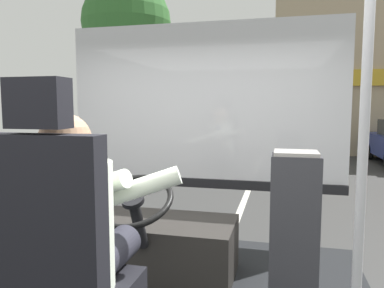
{
  "coord_description": "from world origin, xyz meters",
  "views": [
    {
      "loc": [
        0.69,
        -1.62,
        1.91
      ],
      "look_at": [
        -0.04,
        1.38,
        1.59
      ],
      "focal_mm": 34.29,
      "sensor_mm": 36.0,
      "label": 1
    }
  ],
  "objects_px": {
    "driver_seat": "(61,270)",
    "parked_car_black": "(372,133)",
    "bus_driver": "(75,223)",
    "steering_console": "(157,245)",
    "fare_box": "(294,235)",
    "parked_car_white": "(350,127)",
    "handrail_pole": "(363,148)"
  },
  "relations": [
    {
      "from": "driver_seat",
      "to": "parked_car_black",
      "type": "distance_m",
      "value": 17.98
    },
    {
      "from": "bus_driver",
      "to": "driver_seat",
      "type": "bearing_deg",
      "value": -90.0
    },
    {
      "from": "steering_console",
      "to": "fare_box",
      "type": "xyz_separation_m",
      "value": [
        0.93,
        -0.29,
        0.26
      ]
    },
    {
      "from": "fare_box",
      "to": "parked_car_black",
      "type": "bearing_deg",
      "value": 76.16
    },
    {
      "from": "parked_car_black",
      "to": "driver_seat",
      "type": "bearing_deg",
      "value": -106.06
    },
    {
      "from": "bus_driver",
      "to": "steering_console",
      "type": "distance_m",
      "value": 1.16
    },
    {
      "from": "driver_seat",
      "to": "bus_driver",
      "type": "bearing_deg",
      "value": 90.0
    },
    {
      "from": "driver_seat",
      "to": "parked_car_white",
      "type": "bearing_deg",
      "value": 77.78
    },
    {
      "from": "steering_console",
      "to": "parked_car_black",
      "type": "bearing_deg",
      "value": 72.85
    },
    {
      "from": "bus_driver",
      "to": "steering_console",
      "type": "height_order",
      "value": "bus_driver"
    },
    {
      "from": "bus_driver",
      "to": "parked_car_black",
      "type": "distance_m",
      "value": 17.88
    },
    {
      "from": "steering_console",
      "to": "handrail_pole",
      "type": "distance_m",
      "value": 1.6
    },
    {
      "from": "fare_box",
      "to": "parked_car_black",
      "type": "relative_size",
      "value": 0.22
    },
    {
      "from": "bus_driver",
      "to": "fare_box",
      "type": "relative_size",
      "value": 0.84
    },
    {
      "from": "driver_seat",
      "to": "fare_box",
      "type": "height_order",
      "value": "driver_seat"
    },
    {
      "from": "parked_car_black",
      "to": "parked_car_white",
      "type": "distance_m",
      "value": 5.28
    },
    {
      "from": "bus_driver",
      "to": "parked_car_white",
      "type": "distance_m",
      "value": 22.97
    },
    {
      "from": "steering_console",
      "to": "driver_seat",
      "type": "bearing_deg",
      "value": -90.0
    },
    {
      "from": "parked_car_black",
      "to": "parked_car_white",
      "type": "xyz_separation_m",
      "value": [
        -0.09,
        5.28,
        -0.03
      ]
    },
    {
      "from": "bus_driver",
      "to": "handrail_pole",
      "type": "bearing_deg",
      "value": 16.93
    },
    {
      "from": "steering_console",
      "to": "bus_driver",
      "type": "bearing_deg",
      "value": -90.0
    },
    {
      "from": "steering_console",
      "to": "handrail_pole",
      "type": "bearing_deg",
      "value": -29.74
    },
    {
      "from": "steering_console",
      "to": "fare_box",
      "type": "distance_m",
      "value": 1.01
    },
    {
      "from": "driver_seat",
      "to": "handrail_pole",
      "type": "relative_size",
      "value": 0.64
    },
    {
      "from": "driver_seat",
      "to": "bus_driver",
      "type": "distance_m",
      "value": 0.19
    },
    {
      "from": "handrail_pole",
      "to": "fare_box",
      "type": "bearing_deg",
      "value": 124.43
    },
    {
      "from": "bus_driver",
      "to": "fare_box",
      "type": "height_order",
      "value": "bus_driver"
    },
    {
      "from": "driver_seat",
      "to": "parked_car_white",
      "type": "distance_m",
      "value": 23.08
    },
    {
      "from": "fare_box",
      "to": "parked_car_black",
      "type": "xyz_separation_m",
      "value": [
        4.04,
        16.41,
        -0.5
      ]
    },
    {
      "from": "driver_seat",
      "to": "fare_box",
      "type": "bearing_deg",
      "value": 42.91
    },
    {
      "from": "driver_seat",
      "to": "parked_car_white",
      "type": "xyz_separation_m",
      "value": [
        4.88,
        22.55,
        -0.61
      ]
    },
    {
      "from": "fare_box",
      "to": "driver_seat",
      "type": "bearing_deg",
      "value": -137.09
    }
  ]
}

